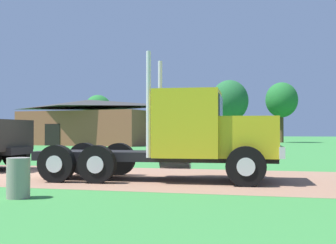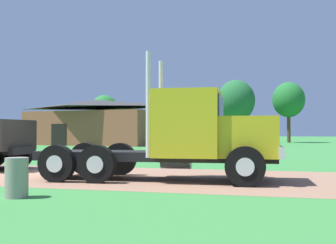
% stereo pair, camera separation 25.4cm
% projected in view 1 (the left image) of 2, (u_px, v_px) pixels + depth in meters
% --- Properties ---
extents(ground_plane, '(200.00, 200.00, 0.00)m').
position_uv_depth(ground_plane, '(44.00, 175.00, 14.79)').
color(ground_plane, '#38833C').
extents(dirt_track, '(120.00, 6.49, 0.01)m').
position_uv_depth(dirt_track, '(44.00, 174.00, 14.79)').
color(dirt_track, '#956D55').
rests_on(dirt_track, ground_plane).
extents(truck_foreground_white, '(7.65, 2.96, 3.84)m').
position_uv_depth(truck_foreground_white, '(189.00, 137.00, 13.05)').
color(truck_foreground_white, black).
rests_on(truck_foreground_white, ground_plane).
extents(steel_barrel, '(0.52, 0.52, 0.92)m').
position_uv_depth(steel_barrel, '(18.00, 178.00, 9.65)').
color(steel_barrel, gray).
rests_on(steel_barrel, ground_plane).
extents(shed_building, '(15.29, 9.47, 4.84)m').
position_uv_depth(shed_building, '(89.00, 123.00, 45.71)').
color(shed_building, brown).
rests_on(shed_building, ground_plane).
extents(tree_left, '(3.47, 3.47, 5.86)m').
position_uv_depth(tree_left, '(98.00, 111.00, 51.84)').
color(tree_left, '#513823').
rests_on(tree_left, ground_plane).
extents(tree_mid, '(4.76, 4.76, 7.92)m').
position_uv_depth(tree_mid, '(229.00, 101.00, 53.97)').
color(tree_mid, '#513823').
rests_on(tree_mid, ground_plane).
extents(tree_right, '(4.06, 4.06, 7.66)m').
position_uv_depth(tree_right, '(282.00, 100.00, 54.22)').
color(tree_right, '#513823').
rests_on(tree_right, ground_plane).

